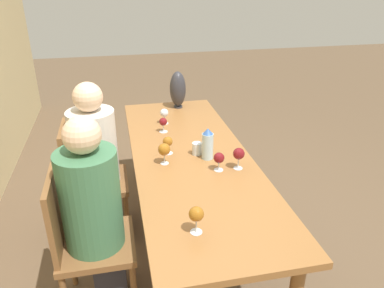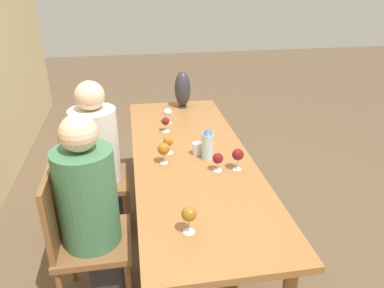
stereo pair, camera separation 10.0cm
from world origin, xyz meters
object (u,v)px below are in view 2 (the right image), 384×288
object	(u,v)px
water_bottle	(207,144)
chair_near	(81,236)
wine_glass_1	(218,159)
wine_glass_2	(168,141)
wine_glass_6	(238,155)
wine_glass_5	(189,215)
person_near	(92,210)
wine_glass_4	(166,122)
wine_glass_0	(164,149)
person_far	(99,156)
wine_glass_3	(168,113)
vase	(183,89)
chair_far	(90,175)
water_tumbler	(197,149)

from	to	relation	value
water_bottle	chair_near	xyz separation A→B (m)	(-0.40, 0.84, -0.34)
wine_glass_1	wine_glass_2	distance (m)	0.42
wine_glass_6	wine_glass_5	bearing A→B (deg)	144.61
chair_near	person_near	distance (m)	0.19
person_near	wine_glass_4	bearing A→B (deg)	-29.74
wine_glass_5	person_near	bearing A→B (deg)	54.41
wine_glass_0	person_far	size ratio (longest dim) A/B	0.12
water_bottle	wine_glass_3	bearing A→B (deg)	15.93
wine_glass_1	wine_glass_2	size ratio (longest dim) A/B	0.98
wine_glass_4	vase	bearing A→B (deg)	-21.75
wine_glass_3	wine_glass_5	distance (m)	1.46
wine_glass_1	wine_glass_5	xyz separation A→B (m)	(-0.59, 0.28, 0.02)
wine_glass_3	person_near	size ratio (longest dim) A/B	0.10
wine_glass_4	chair_far	bearing A→B (deg)	108.17
wine_glass_3	wine_glass_6	bearing A→B (deg)	-157.72
wine_glass_1	wine_glass_5	distance (m)	0.65
vase	chair_far	world-z (taller)	vase
person_far	wine_glass_1	bearing A→B (deg)	-122.26
chair_far	wine_glass_0	bearing A→B (deg)	-121.67
person_far	wine_glass_0	bearing A→B (deg)	-126.13
wine_glass_0	wine_glass_3	world-z (taller)	wine_glass_0
wine_glass_4	person_far	size ratio (longest dim) A/B	0.10
water_tumbler	wine_glass_1	xyz separation A→B (m)	(-0.25, -0.09, 0.04)
wine_glass_0	water_bottle	bearing A→B (deg)	-87.16
wine_glass_5	water_bottle	bearing A→B (deg)	-18.21
wine_glass_1	wine_glass_3	world-z (taller)	wine_glass_3
wine_glass_0	wine_glass_5	size ratio (longest dim) A/B	0.99
wine_glass_6	wine_glass_4	bearing A→B (deg)	29.26
chair_near	person_far	bearing A→B (deg)	-6.63
water_tumbler	wine_glass_6	distance (m)	0.34
wine_glass_0	chair_far	size ratio (longest dim) A/B	0.16
wine_glass_4	wine_glass_5	world-z (taller)	wine_glass_5
wine_glass_2	wine_glass_5	bearing A→B (deg)	-179.80
vase	person_far	world-z (taller)	person_far
wine_glass_6	chair_far	world-z (taller)	chair_far
wine_glass_3	wine_glass_6	xyz separation A→B (m)	(-0.87, -0.36, 0.01)
wine_glass_1	wine_glass_4	bearing A→B (deg)	20.63
wine_glass_2	wine_glass_5	distance (m)	0.89
water_bottle	wine_glass_3	world-z (taller)	water_bottle
vase	wine_glass_0	xyz separation A→B (m)	(-1.08, 0.29, -0.07)
person_far	water_tumbler	bearing A→B (deg)	-109.31
wine_glass_1	wine_glass_4	world-z (taller)	wine_glass_1
wine_glass_5	wine_glass_6	xyz separation A→B (m)	(0.58, -0.41, -0.00)
wine_glass_4	chair_far	xyz separation A→B (m)	(-0.20, 0.61, -0.32)
vase	wine_glass_0	distance (m)	1.12
wine_glass_6	person_near	distance (m)	0.96
wine_glass_3	person_near	distance (m)	1.24
wine_glass_5	chair_near	xyz separation A→B (m)	(0.36, 0.59, -0.34)
vase	wine_glass_6	size ratio (longest dim) A/B	2.34
vase	wine_glass_2	bearing A→B (deg)	165.55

